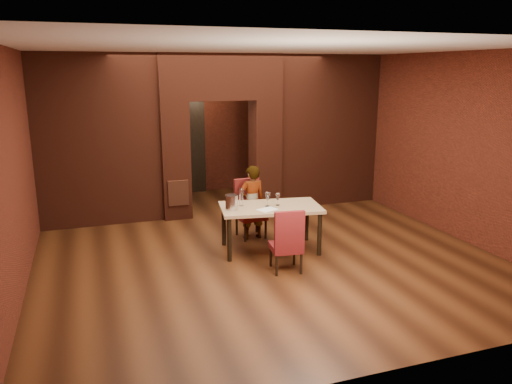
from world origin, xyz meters
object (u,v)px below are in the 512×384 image
at_px(chair_far, 251,209).
at_px(wine_glass_a, 268,201).
at_px(person_seated, 252,202).
at_px(wine_glass_b, 268,200).
at_px(chair_near, 286,239).
at_px(wine_bucket, 232,202).
at_px(potted_plant, 293,219).
at_px(wine_glass_c, 278,199).
at_px(dining_table, 270,228).
at_px(water_bottle, 241,197).

xyz_separation_m(chair_far, wine_glass_a, (0.04, -0.74, 0.33)).
relative_size(person_seated, wine_glass_b, 5.70).
relative_size(chair_near, wine_glass_b, 4.19).
bearing_deg(wine_glass_b, wine_bucket, -179.92).
bearing_deg(potted_plant, wine_glass_b, -133.45).
relative_size(chair_near, wine_glass_a, 5.02).
distance_m(wine_glass_c, wine_bucket, 0.78).
height_order(dining_table, wine_glass_b, wine_glass_b).
relative_size(dining_table, chair_near, 1.67).
distance_m(chair_near, water_bottle, 1.18).
height_order(dining_table, chair_near, chair_near).
bearing_deg(potted_plant, dining_table, -131.75).
xyz_separation_m(chair_near, wine_glass_b, (0.03, 0.86, 0.39)).
bearing_deg(dining_table, wine_glass_a, -171.75).
height_order(person_seated, wine_bucket, person_seated).
distance_m(chair_near, wine_glass_b, 0.95).
distance_m(chair_far, wine_glass_b, 0.82).
xyz_separation_m(chair_far, chair_near, (0.01, -1.60, -0.03)).
bearing_deg(wine_bucket, wine_glass_b, 0.08).
distance_m(person_seated, wine_glass_b, 0.70).
bearing_deg(wine_glass_a, wine_glass_b, -138.85).
height_order(chair_far, wine_glass_a, chair_far).
height_order(chair_near, water_bottle, water_bottle).
distance_m(chair_far, chair_near, 1.61).
bearing_deg(dining_table, chair_far, 105.53).
distance_m(person_seated, wine_bucket, 0.90).
relative_size(wine_bucket, water_bottle, 0.82).
bearing_deg(dining_table, chair_near, -86.65).
height_order(person_seated, wine_glass_a, person_seated).
xyz_separation_m(wine_glass_b, wine_bucket, (-0.60, -0.00, 0.01)).
xyz_separation_m(chair_near, potted_plant, (0.84, 1.72, -0.26)).
relative_size(dining_table, wine_glass_a, 8.39).
height_order(chair_far, water_bottle, water_bottle).
distance_m(chair_far, wine_bucket, 1.00).
bearing_deg(water_bottle, chair_near, -70.95).
xyz_separation_m(chair_far, water_bottle, (-0.35, -0.57, 0.39)).
distance_m(wine_glass_b, water_bottle, 0.43).
distance_m(wine_bucket, water_bottle, 0.28).
relative_size(wine_glass_a, wine_glass_b, 0.84).
bearing_deg(chair_near, dining_table, -88.23).
relative_size(chair_far, chair_near, 1.07).
relative_size(dining_table, water_bottle, 5.48).
bearing_deg(dining_table, wine_bucket, -170.61).
height_order(chair_near, wine_glass_b, wine_glass_b).
xyz_separation_m(person_seated, wine_glass_a, (0.05, -0.66, 0.20)).
xyz_separation_m(chair_near, person_seated, (-0.01, 1.53, 0.17)).
xyz_separation_m(chair_far, potted_plant, (0.85, 0.12, -0.29)).
relative_size(chair_near, wine_glass_c, 4.94).
xyz_separation_m(wine_glass_a, wine_glass_c, (0.17, 0.01, 0.00)).
relative_size(chair_near, wine_bucket, 3.99).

